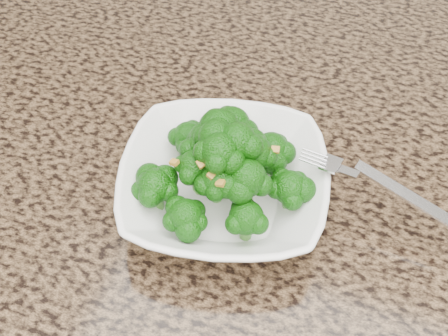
% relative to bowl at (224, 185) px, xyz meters
% --- Properties ---
extents(granite_counter, '(1.64, 1.04, 0.03)m').
position_rel_bowl_xyz_m(granite_counter, '(0.08, 0.07, -0.04)').
color(granite_counter, brown).
rests_on(granite_counter, cabinet).
extents(bowl, '(0.24, 0.24, 0.05)m').
position_rel_bowl_xyz_m(bowl, '(0.00, 0.00, 0.00)').
color(bowl, white).
rests_on(bowl, granite_counter).
extents(broccoli_pile, '(0.18, 0.18, 0.07)m').
position_rel_bowl_xyz_m(broccoli_pile, '(0.00, 0.00, 0.06)').
color(broccoli_pile, '#115209').
rests_on(broccoli_pile, bowl).
extents(garlic_topping, '(0.11, 0.11, 0.01)m').
position_rel_bowl_xyz_m(garlic_topping, '(0.00, 0.00, 0.10)').
color(garlic_topping, '#B88A2D').
rests_on(garlic_topping, broccoli_pile).
extents(fork, '(0.17, 0.06, 0.01)m').
position_rel_bowl_xyz_m(fork, '(0.12, 0.03, 0.03)').
color(fork, silver).
rests_on(fork, bowl).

